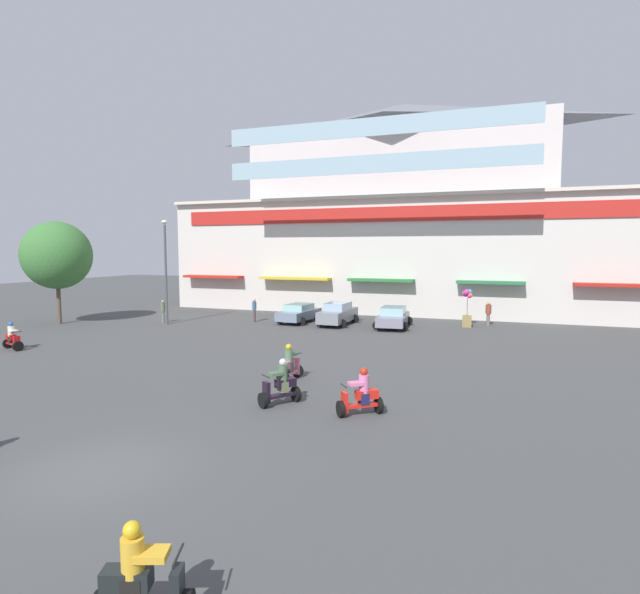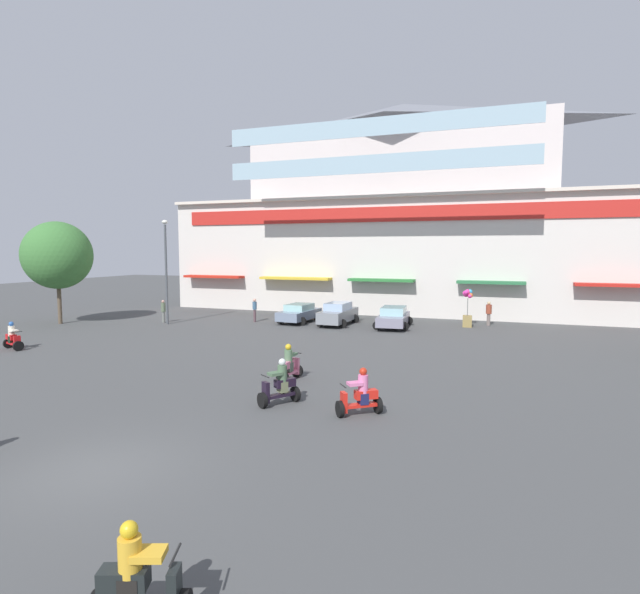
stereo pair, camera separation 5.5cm
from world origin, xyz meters
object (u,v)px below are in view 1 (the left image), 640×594
object	(u,v)px
scooter_rider_1	(361,396)
pedestrian_0	(254,308)
streetlamp_near	(166,264)
pedestrian_1	(163,310)
pedestrian_2	(488,312)
scooter_rider_2	(290,365)
balloon_vendor_cart	(467,311)
parked_car_0	(299,313)
scooter_rider_3	(141,584)
scooter_rider_5	(12,338)
plaza_tree_0	(57,255)
parked_car_1	(338,314)
parked_car_2	(393,317)
scooter_rider_4	(280,386)

from	to	relation	value
scooter_rider_1	pedestrian_0	bearing A→B (deg)	126.33
pedestrian_0	streetlamp_near	world-z (taller)	streetlamp_near
pedestrian_1	pedestrian_2	size ratio (longest dim) A/B	0.97
scooter_rider_2	balloon_vendor_cart	xyz separation A→B (m)	(5.59, 17.32, 0.48)
parked_car_0	pedestrian_1	xyz separation A→B (m)	(-9.16, -3.43, 0.24)
scooter_rider_2	pedestrian_0	size ratio (longest dim) A/B	0.89
scooter_rider_2	pedestrian_0	bearing A→B (deg)	122.26
scooter_rider_3	scooter_rider_2	bearing A→B (deg)	104.77
scooter_rider_3	scooter_rider_5	distance (m)	24.01
plaza_tree_0	scooter_rider_3	distance (m)	33.46
scooter_rider_2	pedestrian_0	xyz separation A→B (m)	(-9.09, 14.40, 0.37)
pedestrian_1	pedestrian_2	bearing A→B (deg)	16.65
parked_car_1	scooter_rider_1	world-z (taller)	parked_car_1
scooter_rider_1	streetlamp_near	size ratio (longest dim) A/B	0.21
pedestrian_1	balloon_vendor_cart	distance (m)	21.40
scooter_rider_5	streetlamp_near	bearing A→B (deg)	79.62
pedestrian_1	pedestrian_2	world-z (taller)	pedestrian_2
streetlamp_near	scooter_rider_1	bearing A→B (deg)	-38.40
parked_car_2	scooter_rider_1	bearing A→B (deg)	-81.13
plaza_tree_0	parked_car_2	size ratio (longest dim) A/B	1.56
plaza_tree_0	balloon_vendor_cart	xyz separation A→B (m)	(27.19, 8.54, -3.73)
scooter_rider_5	pedestrian_2	xyz separation A→B (m)	(23.16, 17.57, 0.34)
parked_car_0	pedestrian_2	world-z (taller)	pedestrian_2
plaza_tree_0	scooter_rider_4	bearing A→B (deg)	-27.63
scooter_rider_1	pedestrian_1	xyz separation A→B (m)	(-18.90, 14.93, 0.32)
scooter_rider_5	pedestrian_0	world-z (taller)	pedestrian_0
plaza_tree_0	scooter_rider_1	size ratio (longest dim) A/B	4.71
scooter_rider_1	pedestrian_0	xyz separation A→B (m)	(-12.91, 17.56, 0.38)
scooter_rider_2	streetlamp_near	world-z (taller)	streetlamp_near
parked_car_0	parked_car_2	distance (m)	6.87
parked_car_0	pedestrian_1	world-z (taller)	pedestrian_1
scooter_rider_2	scooter_rider_3	size ratio (longest dim) A/B	0.97
parked_car_0	scooter_rider_2	size ratio (longest dim) A/B	2.78
scooter_rider_2	scooter_rider_1	bearing A→B (deg)	-39.55
parked_car_0	parked_car_1	distance (m)	2.97
scooter_rider_5	pedestrian_2	distance (m)	29.07
parked_car_0	pedestrian_0	size ratio (longest dim) A/B	2.46
parked_car_0	pedestrian_2	bearing A→B (deg)	13.78
plaza_tree_0	balloon_vendor_cart	distance (m)	28.74
plaza_tree_0	scooter_rider_1	distance (m)	28.40
pedestrian_0	pedestrian_1	world-z (taller)	pedestrian_0
scooter_rider_4	scooter_rider_5	distance (m)	17.60
scooter_rider_5	pedestrian_2	size ratio (longest dim) A/B	0.88
parked_car_1	scooter_rider_2	distance (m)	15.40
parked_car_0	parked_car_2	world-z (taller)	parked_car_2
scooter_rider_3	pedestrian_1	xyz separation A→B (m)	(-18.51, 24.80, 0.29)
plaza_tree_0	scooter_rider_5	distance (m)	10.53
parked_car_0	scooter_rider_2	bearing A→B (deg)	-68.75
scooter_rider_3	parked_car_1	bearing A→B (deg)	102.77
scooter_rider_5	streetlamp_near	xyz separation A→B (m)	(1.91, 10.43, 3.62)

